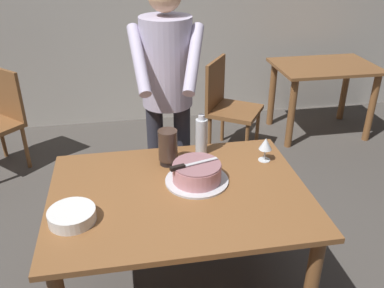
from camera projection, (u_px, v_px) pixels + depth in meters
main_dining_table at (179, 209)px, 2.19m from camera, size 1.33×0.98×0.75m
cake_on_platter at (197, 173)px, 2.19m from camera, size 0.34×0.34×0.11m
cake_knife at (185, 166)px, 2.14m from camera, size 0.27×0.09×0.02m
plate_stack at (72, 216)px, 1.91m from camera, size 0.22×0.22×0.06m
wine_glass_near at (266, 145)px, 2.37m from camera, size 0.08×0.08×0.14m
water_bottle at (201, 136)px, 2.45m from camera, size 0.07×0.07×0.25m
hurricane_lamp at (168, 147)px, 2.34m from camera, size 0.11×0.11×0.21m
person_cutting_cake at (167, 86)px, 2.60m from camera, size 0.46×0.57×1.72m
background_table at (323, 80)px, 4.22m from camera, size 1.00×0.70×0.74m
background_chair_1 at (228, 104)px, 3.88m from camera, size 0.61×0.61×0.90m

